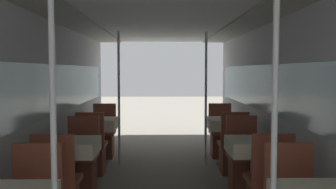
% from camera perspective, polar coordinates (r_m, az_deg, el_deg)
% --- Properties ---
extents(wall_left, '(0.05, 8.38, 2.13)m').
position_cam_1_polar(wall_left, '(4.51, -18.92, -1.90)').
color(wall_left, silver).
rests_on(wall_left, ground_plane).
extents(wall_right, '(0.05, 8.38, 2.13)m').
position_cam_1_polar(wall_right, '(4.52, 17.32, -1.85)').
color(wall_right, silver).
rests_on(wall_right, ground_plane).
extents(ceiling_panel, '(2.81, 8.38, 0.07)m').
position_cam_1_polar(ceiling_panel, '(4.32, -0.78, 12.40)').
color(ceiling_panel, silver).
rests_on(ceiling_panel, wall_left).
extents(support_pole_left_0, '(0.04, 0.04, 2.13)m').
position_cam_1_polar(support_pole_left_0, '(2.46, -17.03, -7.11)').
color(support_pole_left_0, silver).
rests_on(support_pole_left_0, ground_plane).
extents(dining_table_left_1, '(0.59, 0.59, 0.75)m').
position_cam_1_polar(dining_table_left_1, '(4.35, -14.60, -8.14)').
color(dining_table_left_1, '#4C4C51').
rests_on(dining_table_left_1, ground_plane).
extents(chair_left_far_1, '(0.40, 0.40, 0.93)m').
position_cam_1_polar(chair_left_far_1, '(4.93, -13.05, -10.79)').
color(chair_left_far_1, brown).
rests_on(chair_left_far_1, ground_plane).
extents(dining_table_left_2, '(0.59, 0.59, 0.75)m').
position_cam_1_polar(dining_table_left_2, '(6.09, -10.60, -4.69)').
color(dining_table_left_2, '#4C4C51').
rests_on(dining_table_left_2, ground_plane).
extents(chair_left_near_2, '(0.40, 0.40, 0.93)m').
position_cam_1_polar(chair_left_near_2, '(5.64, -11.47, -8.94)').
color(chair_left_near_2, brown).
rests_on(chair_left_near_2, ground_plane).
extents(chair_left_far_2, '(0.40, 0.40, 0.93)m').
position_cam_1_polar(chair_left_far_2, '(6.67, -9.80, -6.94)').
color(chair_left_far_2, brown).
rests_on(chair_left_far_2, ground_plane).
extents(support_pole_left_2, '(0.04, 0.04, 2.13)m').
position_cam_1_polar(support_pole_left_2, '(6.00, -7.49, -0.66)').
color(support_pole_left_2, silver).
rests_on(support_pole_left_2, ground_plane).
extents(support_pole_right_0, '(0.04, 0.04, 2.13)m').
position_cam_1_polar(support_pole_right_0, '(2.47, 15.86, -7.04)').
color(support_pole_right_0, silver).
rests_on(support_pole_right_0, ground_plane).
extents(dining_table_right_1, '(0.59, 0.59, 0.75)m').
position_cam_1_polar(dining_table_right_1, '(4.36, 13.05, -8.09)').
color(dining_table_right_1, '#4C4C51').
rests_on(dining_table_right_1, ground_plane).
extents(chair_right_far_1, '(0.40, 0.40, 0.93)m').
position_cam_1_polar(chair_right_far_1, '(4.94, 11.45, -10.74)').
color(chair_right_far_1, brown).
rests_on(chair_right_far_1, ground_plane).
extents(dining_table_right_2, '(0.59, 0.59, 0.75)m').
position_cam_1_polar(dining_table_right_2, '(6.10, 8.90, -4.66)').
color(dining_table_right_2, '#4C4C51').
rests_on(dining_table_right_2, ground_plane).
extents(chair_right_near_2, '(0.40, 0.40, 0.93)m').
position_cam_1_polar(chair_right_near_2, '(5.64, 9.82, -8.90)').
color(chair_right_near_2, brown).
rests_on(chair_right_near_2, ground_plane).
extents(chair_right_far_2, '(0.40, 0.40, 0.93)m').
position_cam_1_polar(chair_right_far_2, '(6.68, 8.07, -6.91)').
color(chair_right_far_2, brown).
rests_on(chair_right_far_2, ground_plane).
extents(support_pole_right_2, '(0.04, 0.04, 2.13)m').
position_cam_1_polar(support_pole_right_2, '(6.00, 5.79, -0.65)').
color(support_pole_right_2, silver).
rests_on(support_pole_right_2, ground_plane).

